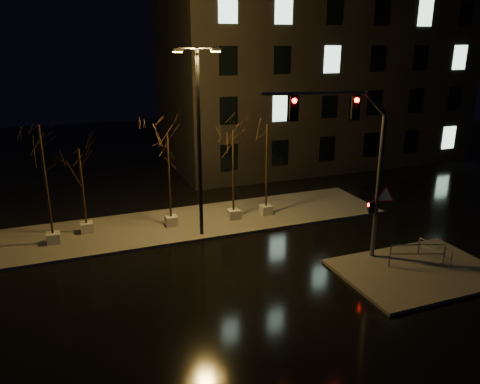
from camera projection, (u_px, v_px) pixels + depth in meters
name	position (u px, v px, depth m)	size (l,w,h in m)	color
ground	(236.00, 267.00, 21.77)	(90.00, 90.00, 0.00)	black
median	(199.00, 222.00, 27.08)	(22.00, 5.00, 0.15)	#4F4C46
sidewalk_corner	(417.00, 271.00, 21.22)	(7.00, 5.00, 0.15)	#4F4C46
building	(314.00, 72.00, 40.26)	(25.00, 12.00, 15.00)	black
tree_0	(42.00, 153.00, 22.59)	(1.80, 1.80, 6.26)	#A4A299
tree_1	(80.00, 168.00, 24.31)	(1.80, 1.80, 4.72)	#A4A299
tree_2	(168.00, 155.00, 25.10)	(1.80, 1.80, 5.34)	#A4A299
tree_3	(233.00, 151.00, 26.11)	(1.80, 1.80, 5.34)	#A4A299
tree_4	(267.00, 145.00, 26.76)	(1.80, 1.80, 5.57)	#A4A299
traffic_signal_mast	(354.00, 152.00, 20.94)	(6.15, 2.00, 7.83)	#595C61
streetlight_main	(199.00, 132.00, 23.48)	(2.41, 0.38, 9.64)	black
guard_rail_a	(418.00, 252.00, 21.33)	(2.40, 0.90, 1.10)	#595C61
guard_rail_b	(435.00, 250.00, 21.87)	(0.34, 1.81, 0.87)	#595C61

